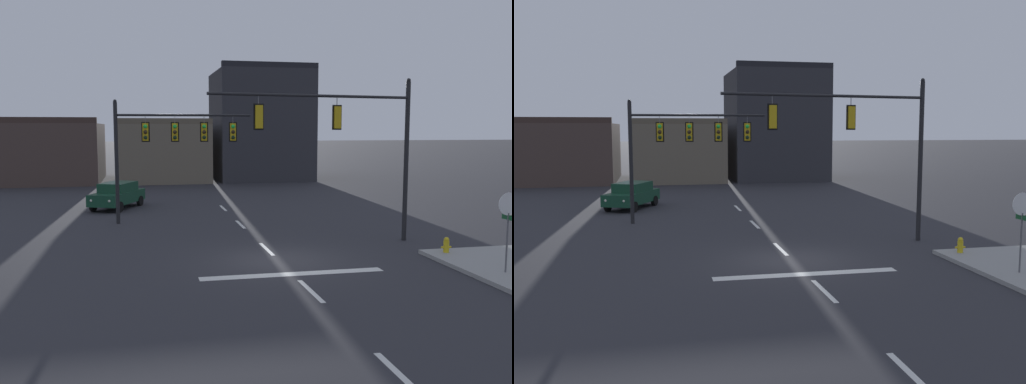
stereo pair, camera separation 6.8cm
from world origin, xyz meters
TOP-DOWN VIEW (x-y plane):
  - ground_plane at (0.00, 0.00)m, footprint 400.00×400.00m
  - stop_bar_paint at (0.00, -2.00)m, footprint 6.40×0.50m
  - lane_centreline at (0.00, 2.00)m, footprint 0.16×26.40m
  - signal_mast_near_side at (3.75, 2.17)m, footprint 8.95×1.38m
  - signal_mast_far_side at (-3.74, 9.31)m, footprint 6.97×0.92m
  - stop_sign at (6.85, -3.77)m, footprint 0.76×0.64m
  - car_lot_nearside at (-6.41, 15.28)m, footprint 3.43×4.75m
  - fire_hydrant at (6.53, -0.66)m, footprint 0.40×0.30m
  - building_row at (-3.03, 34.39)m, footprint 31.75×11.44m

SIDE VIEW (x-z plane):
  - ground_plane at x=0.00m, z-range 0.00..0.00m
  - lane_centreline at x=0.00m, z-range 0.00..0.01m
  - stop_bar_paint at x=0.00m, z-range 0.00..0.01m
  - fire_hydrant at x=6.53m, z-range -0.05..0.70m
  - car_lot_nearside at x=-6.41m, z-range 0.05..1.66m
  - stop_sign at x=6.85m, z-range 0.73..3.56m
  - building_row at x=-3.03m, z-range -1.69..9.16m
  - signal_mast_far_side at x=-3.74m, z-range 1.14..7.54m
  - signal_mast_near_side at x=3.75m, z-range 1.18..8.24m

